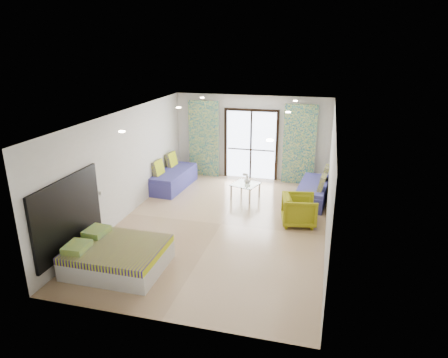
% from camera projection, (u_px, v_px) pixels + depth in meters
% --- Properties ---
extents(floor, '(5.00, 7.50, 0.01)m').
position_uv_depth(floor, '(221.00, 224.00, 9.86)').
color(floor, '#A18260').
rests_on(floor, ground).
extents(ceiling, '(5.00, 7.50, 0.01)m').
position_uv_depth(ceiling, '(221.00, 115.00, 8.99)').
color(ceiling, silver).
rests_on(ceiling, ground).
extents(wall_back, '(5.00, 0.01, 2.70)m').
position_uv_depth(wall_back, '(251.00, 137.00, 12.86)').
color(wall_back, silver).
rests_on(wall_back, ground).
extents(wall_front, '(5.00, 0.01, 2.70)m').
position_uv_depth(wall_front, '(157.00, 247.00, 5.99)').
color(wall_front, silver).
rests_on(wall_front, ground).
extents(wall_left, '(0.01, 7.50, 2.70)m').
position_uv_depth(wall_left, '(125.00, 164.00, 10.02)').
color(wall_left, silver).
rests_on(wall_left, ground).
extents(wall_right, '(0.01, 7.50, 2.70)m').
position_uv_depth(wall_right, '(330.00, 181.00, 8.83)').
color(wall_right, silver).
rests_on(wall_right, ground).
extents(balcony_door, '(1.76, 0.08, 2.28)m').
position_uv_depth(balcony_door, '(251.00, 140.00, 12.86)').
color(balcony_door, black).
rests_on(balcony_door, floor).
extents(balcony_rail, '(1.52, 0.03, 0.04)m').
position_uv_depth(balcony_rail, '(251.00, 150.00, 12.97)').
color(balcony_rail, '#595451').
rests_on(balcony_rail, balcony_door).
extents(curtain_left, '(1.00, 0.10, 2.50)m').
position_uv_depth(curtain_left, '(204.00, 139.00, 13.09)').
color(curtain_left, silver).
rests_on(curtain_left, floor).
extents(curtain_right, '(1.00, 0.10, 2.50)m').
position_uv_depth(curtain_right, '(299.00, 145.00, 12.36)').
color(curtain_right, silver).
rests_on(curtain_right, floor).
extents(downlight_a, '(0.12, 0.12, 0.02)m').
position_uv_depth(downlight_a, '(122.00, 131.00, 7.50)').
color(downlight_a, '#FFE0B2').
rests_on(downlight_a, ceiling).
extents(downlight_b, '(0.12, 0.12, 0.02)m').
position_uv_depth(downlight_b, '(270.00, 140.00, 6.83)').
color(downlight_b, '#FFE0B2').
rests_on(downlight_b, ceiling).
extents(downlight_c, '(0.12, 0.12, 0.02)m').
position_uv_depth(downlight_c, '(179.00, 108.00, 10.24)').
color(downlight_c, '#FFE0B2').
rests_on(downlight_c, ceiling).
extents(downlight_d, '(0.12, 0.12, 0.02)m').
position_uv_depth(downlight_d, '(288.00, 112.00, 9.58)').
color(downlight_d, '#FFE0B2').
rests_on(downlight_d, ceiling).
extents(downlight_e, '(0.12, 0.12, 0.02)m').
position_uv_depth(downlight_e, '(202.00, 98.00, 12.08)').
color(downlight_e, '#FFE0B2').
rests_on(downlight_e, ceiling).
extents(downlight_f, '(0.12, 0.12, 0.02)m').
position_uv_depth(downlight_f, '(295.00, 101.00, 11.41)').
color(downlight_f, '#FFE0B2').
rests_on(downlight_f, ceiling).
extents(headboard, '(0.06, 2.10, 1.50)m').
position_uv_depth(headboard, '(68.00, 215.00, 7.84)').
color(headboard, black).
rests_on(headboard, floor).
extents(switch_plate, '(0.02, 0.10, 0.10)m').
position_uv_depth(switch_plate, '(102.00, 193.00, 8.99)').
color(switch_plate, silver).
rests_on(switch_plate, wall_left).
extents(bed, '(1.81, 1.48, 0.62)m').
position_uv_depth(bed, '(117.00, 256.00, 7.87)').
color(bed, silver).
rests_on(bed, floor).
extents(daybed_left, '(0.90, 2.03, 0.98)m').
position_uv_depth(daybed_left, '(173.00, 178.00, 12.26)').
color(daybed_left, '#3C3B8E').
rests_on(daybed_left, floor).
extents(daybed_right, '(0.91, 1.97, 0.94)m').
position_uv_depth(daybed_right, '(314.00, 191.00, 11.20)').
color(daybed_right, '#3C3B8E').
rests_on(daybed_right, floor).
extents(coffee_table, '(0.85, 0.85, 0.78)m').
position_uv_depth(coffee_table, '(245.00, 185.00, 11.35)').
color(coffee_table, silver).
rests_on(coffee_table, floor).
extents(vase, '(0.24, 0.24, 0.18)m').
position_uv_depth(vase, '(247.00, 180.00, 11.34)').
color(vase, white).
rests_on(vase, coffee_table).
extents(armchair, '(0.87, 0.91, 0.82)m').
position_uv_depth(armchair, '(299.00, 209.00, 9.74)').
color(armchair, olive).
rests_on(armchair, floor).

